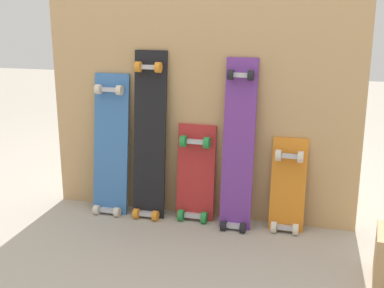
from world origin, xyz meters
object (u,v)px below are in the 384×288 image
skateboard_blue (111,150)px  skateboard_black (149,142)px  skateboard_purple (238,151)px  skateboard_orange (288,191)px  skateboard_red (195,178)px

skateboard_blue → skateboard_black: 0.24m
skateboard_purple → skateboard_orange: (0.26, 0.02, -0.20)m
skateboard_blue → skateboard_orange: 1.00m
skateboard_blue → skateboard_orange: (0.99, 0.01, -0.15)m
skateboard_black → skateboard_orange: (0.76, 0.01, -0.21)m
skateboard_black → skateboard_orange: 0.79m
skateboard_blue → skateboard_purple: size_ratio=0.89×
skateboard_red → skateboard_blue: bearing=-177.5°
skateboard_blue → skateboard_red: 0.51m
skateboard_blue → skateboard_orange: skateboard_blue is taller
skateboard_black → skateboard_purple: (0.50, -0.01, -0.01)m
skateboard_purple → skateboard_orange: skateboard_purple is taller
skateboard_blue → skateboard_black: bearing=1.2°
skateboard_red → skateboard_orange: (0.50, -0.01, -0.02)m
skateboard_red → skateboard_purple: 0.30m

